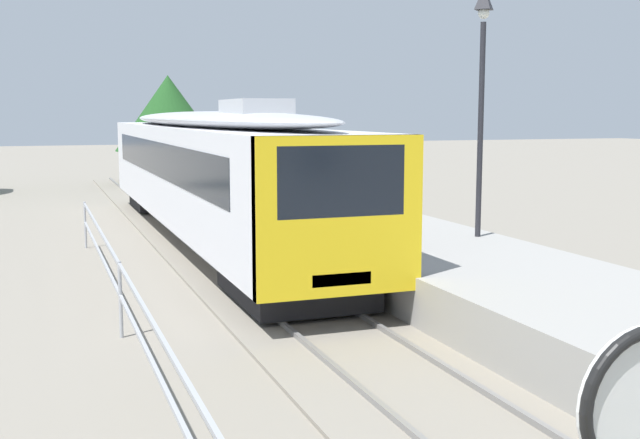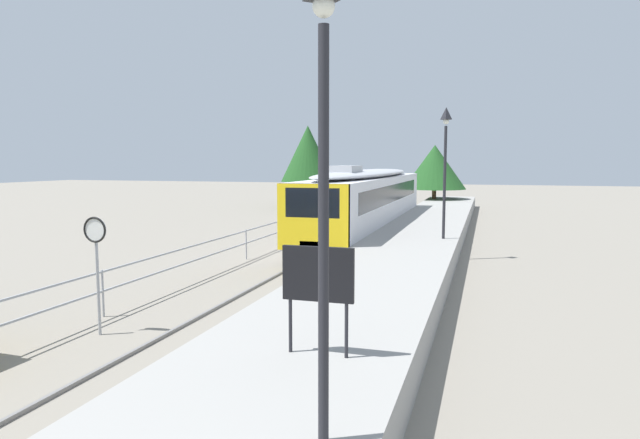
{
  "view_description": "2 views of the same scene",
  "coord_description": "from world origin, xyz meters",
  "px_view_note": "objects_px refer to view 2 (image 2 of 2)",
  "views": [
    {
      "loc": [
        -4.48,
        8.46,
        3.57
      ],
      "look_at": [
        0.0,
        20.73,
        1.8
      ],
      "focal_mm": 43.85,
      "sensor_mm": 36.0,
      "label": 1
    },
    {
      "loc": [
        6.28,
        0.06,
        4.07
      ],
      "look_at": [
        0.0,
        20.73,
        1.8
      ],
      "focal_mm": 31.07,
      "sensor_mm": 36.0,
      "label": 2
    }
  ],
  "objects_px": {
    "commuter_train": "(368,197)",
    "platform_lamp_mid_platform": "(445,148)",
    "platform_notice_board": "(318,278)",
    "speed_limit_sign": "(96,246)",
    "platform_lamp_near_end": "(324,109)"
  },
  "relations": [
    {
      "from": "platform_notice_board",
      "to": "speed_limit_sign",
      "type": "height_order",
      "value": "speed_limit_sign"
    },
    {
      "from": "platform_lamp_mid_platform",
      "to": "platform_notice_board",
      "type": "distance_m",
      "value": 14.9
    },
    {
      "from": "commuter_train",
      "to": "platform_notice_board",
      "type": "distance_m",
      "value": 21.55
    },
    {
      "from": "platform_lamp_near_end",
      "to": "platform_notice_board",
      "type": "relative_size",
      "value": 2.97
    },
    {
      "from": "platform_notice_board",
      "to": "platform_lamp_near_end",
      "type": "bearing_deg",
      "value": -71.67
    },
    {
      "from": "commuter_train",
      "to": "platform_notice_board",
      "type": "height_order",
      "value": "commuter_train"
    },
    {
      "from": "platform_lamp_near_end",
      "to": "platform_notice_board",
      "type": "distance_m",
      "value": 3.75
    },
    {
      "from": "commuter_train",
      "to": "platform_notice_board",
      "type": "relative_size",
      "value": 11.24
    },
    {
      "from": "commuter_train",
      "to": "platform_lamp_mid_platform",
      "type": "distance_m",
      "value": 8.37
    },
    {
      "from": "platform_lamp_mid_platform",
      "to": "speed_limit_sign",
      "type": "height_order",
      "value": "platform_lamp_mid_platform"
    },
    {
      "from": "platform_notice_board",
      "to": "platform_lamp_mid_platform",
      "type": "bearing_deg",
      "value": 86.51
    },
    {
      "from": "platform_lamp_mid_platform",
      "to": "platform_notice_board",
      "type": "height_order",
      "value": "platform_lamp_mid_platform"
    },
    {
      "from": "speed_limit_sign",
      "to": "platform_notice_board",
      "type": "bearing_deg",
      "value": -19.74
    },
    {
      "from": "platform_notice_board",
      "to": "speed_limit_sign",
      "type": "distance_m",
      "value": 6.44
    },
    {
      "from": "platform_lamp_mid_platform",
      "to": "platform_notice_board",
      "type": "bearing_deg",
      "value": -93.49
    }
  ]
}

